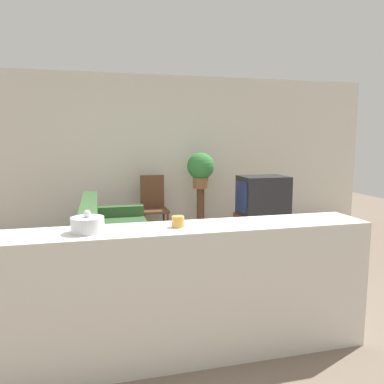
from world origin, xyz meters
The scene contains 11 objects.
ground_plane centered at (0.00, 0.00, 0.00)m, with size 14.00×14.00×0.00m, color #756656.
wall_back centered at (0.00, 3.43, 1.35)m, with size 9.00×0.06×2.70m.
couch centered at (-0.37, 1.67, 0.29)m, with size 0.88×1.91×0.83m.
tv_stand centered at (1.85, 1.96, 0.24)m, with size 0.73×0.55×0.48m.
television centered at (1.84, 1.96, 0.77)m, with size 0.70×0.52×0.58m.
wooden_chair centered at (0.33, 2.91, 0.55)m, with size 0.44×0.44×1.01m.
plant_stand centered at (1.13, 2.90, 0.39)m, with size 0.13×0.13×0.78m.
potted_plant centered at (1.13, 2.90, 1.12)m, with size 0.46×0.46×0.60m.
foreground_counter centered at (0.00, -0.60, 0.49)m, with size 2.87×0.44×0.98m.
decorative_bowl centered at (-0.62, -0.60, 1.03)m, with size 0.22×0.22×0.15m.
candle_jar centered at (0.00, -0.60, 1.02)m, with size 0.09×0.09×0.08m.
Camera 1 is at (-0.54, -3.14, 1.60)m, focal length 35.00 mm.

